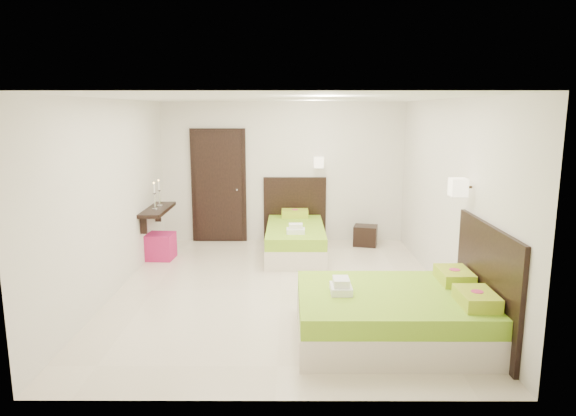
{
  "coord_description": "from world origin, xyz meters",
  "views": [
    {
      "loc": [
        0.12,
        -6.76,
        2.46
      ],
      "look_at": [
        0.1,
        0.3,
        1.1
      ],
      "focal_mm": 32.0,
      "sensor_mm": 36.0,
      "label": 1
    }
  ],
  "objects_px": {
    "bed_single": "(295,237)",
    "ottoman": "(161,246)",
    "bed_double": "(400,313)",
    "nightstand": "(365,236)"
  },
  "relations": [
    {
      "from": "bed_double",
      "to": "ottoman",
      "type": "height_order",
      "value": "bed_double"
    },
    {
      "from": "bed_single",
      "to": "ottoman",
      "type": "xyz_separation_m",
      "value": [
        -2.25,
        -0.34,
        -0.08
      ]
    },
    {
      "from": "bed_double",
      "to": "nightstand",
      "type": "relative_size",
      "value": 4.93
    },
    {
      "from": "bed_double",
      "to": "nightstand",
      "type": "height_order",
      "value": "bed_double"
    },
    {
      "from": "bed_single",
      "to": "ottoman",
      "type": "distance_m",
      "value": 2.28
    },
    {
      "from": "bed_double",
      "to": "ottoman",
      "type": "distance_m",
      "value": 4.52
    },
    {
      "from": "nightstand",
      "to": "bed_double",
      "type": "bearing_deg",
      "value": -79.2
    },
    {
      "from": "ottoman",
      "to": "bed_single",
      "type": "bearing_deg",
      "value": 8.67
    },
    {
      "from": "bed_double",
      "to": "nightstand",
      "type": "bearing_deg",
      "value": 87.07
    },
    {
      "from": "nightstand",
      "to": "bed_single",
      "type": "bearing_deg",
      "value": -143.76
    }
  ]
}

